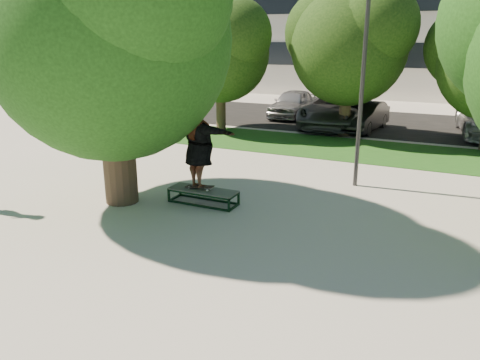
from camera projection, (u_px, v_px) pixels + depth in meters
The scene contains 12 objects.
ground at pixel (254, 245), 9.65m from camera, with size 120.00×120.00×0.00m, color #A8A39A.
grass_strip at pixel (381, 152), 17.45m from camera, with size 30.00×4.00×0.02m, color #194A15.
asphalt_strip at pixel (382, 123), 23.49m from camera, with size 40.00×8.00×0.01m, color black.
tree_left at pixel (108, 24), 11.06m from camera, with size 6.96×5.95×7.12m.
bg_tree_left at pixel (220, 46), 20.82m from camera, with size 5.28×4.51×5.77m.
bg_tree_mid at pixel (348, 40), 19.36m from camera, with size 5.76×4.92×6.24m.
lamppost at pixel (363, 74), 12.65m from camera, with size 0.25×0.15×6.11m.
grind_box at pixel (203, 196), 12.04m from camera, with size 1.80×0.60×0.38m.
skater_rig at pixel (199, 150), 11.72m from camera, with size 2.45×1.07×2.00m.
car_silver_a at pixel (293, 103), 25.03m from camera, with size 1.72×4.28×1.46m, color #A4A3A8.
car_dark at pixel (363, 116), 21.34m from camera, with size 1.40×4.01×1.32m, color black.
car_grey at pixel (335, 110), 22.31m from camera, with size 2.69×5.83×1.62m, color #545358.
Camera 1 is at (3.51, -8.12, 4.11)m, focal length 35.00 mm.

